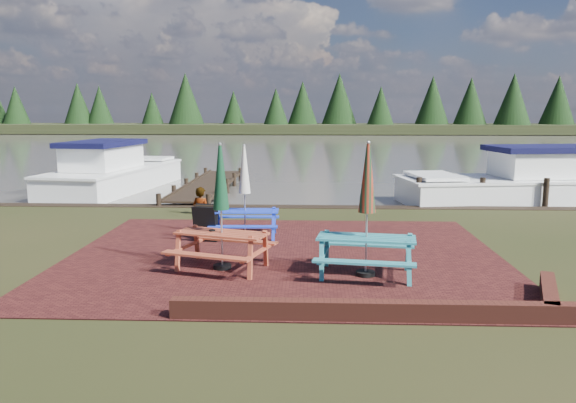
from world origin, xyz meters
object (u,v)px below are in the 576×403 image
(boat_jetty, at_px, (113,174))
(boat_near, at_px, (524,186))
(picnic_table_blue, at_px, (245,206))
(chalkboard, at_px, (206,223))
(person, at_px, (201,187))
(picnic_table_teal, at_px, (366,231))
(jetty, at_px, (208,185))
(picnic_table_red, at_px, (222,227))

(boat_jetty, height_order, boat_near, boat_jetty)
(picnic_table_blue, height_order, boat_near, picnic_table_blue)
(chalkboard, distance_m, person, 3.53)
(picnic_table_teal, relative_size, picnic_table_blue, 1.11)
(boat_jetty, xyz_separation_m, person, (4.72, -5.98, 0.33))
(picnic_table_blue, bearing_deg, jetty, 104.25)
(chalkboard, relative_size, person, 0.54)
(chalkboard, relative_size, jetty, 0.09)
(jetty, height_order, person, person)
(picnic_table_blue, bearing_deg, chalkboard, -153.85)
(picnic_table_teal, height_order, chalkboard, picnic_table_teal)
(picnic_table_blue, distance_m, chalkboard, 1.03)
(jetty, relative_size, person, 5.69)
(chalkboard, xyz_separation_m, boat_jetty, (-5.50, 9.41, 0.02))
(picnic_table_teal, height_order, boat_near, picnic_table_teal)
(boat_jetty, bearing_deg, boat_near, -1.47)
(boat_jetty, relative_size, boat_near, 0.95)
(picnic_table_blue, distance_m, boat_jetty, 10.99)
(picnic_table_red, xyz_separation_m, boat_jetty, (-6.24, 11.66, -0.37))
(picnic_table_blue, relative_size, boat_jetty, 0.28)
(jetty, bearing_deg, boat_jetty, 175.13)
(picnic_table_blue, distance_m, jetty, 8.99)
(picnic_table_red, height_order, picnic_table_blue, picnic_table_red)
(chalkboard, distance_m, boat_near, 11.91)
(picnic_table_blue, bearing_deg, person, 117.18)
(picnic_table_red, xyz_separation_m, jetty, (-2.35, 11.33, -0.73))
(picnic_table_red, bearing_deg, boat_jetty, 135.80)
(picnic_table_teal, distance_m, boat_near, 11.34)
(picnic_table_teal, xyz_separation_m, boat_jetty, (-8.95, 12.00, -0.39))
(picnic_table_blue, relative_size, boat_near, 0.26)
(picnic_table_red, height_order, boat_near, picnic_table_red)
(jetty, bearing_deg, picnic_table_red, -78.26)
(picnic_table_teal, xyz_separation_m, chalkboard, (-3.45, 2.59, -0.42))
(picnic_table_blue, height_order, jetty, picnic_table_blue)
(picnic_table_blue, relative_size, chalkboard, 2.57)
(picnic_table_blue, xyz_separation_m, jetty, (-2.48, 8.62, -0.66))
(picnic_table_red, distance_m, jetty, 11.59)
(jetty, xyz_separation_m, boat_near, (11.37, -2.25, 0.34))
(chalkboard, distance_m, jetty, 9.22)
(chalkboard, xyz_separation_m, jetty, (-1.62, 9.07, -0.33))
(picnic_table_teal, height_order, person, picnic_table_teal)
(person, bearing_deg, picnic_table_blue, 143.62)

